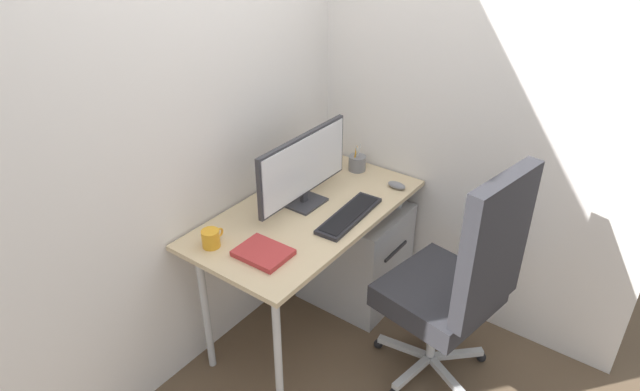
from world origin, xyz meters
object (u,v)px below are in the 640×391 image
object	(u,v)px
keyboard	(349,215)
notebook	(263,253)
filing_cabinet	(354,252)
office_chair	(459,280)
mouse	(397,185)
coffee_mug	(211,238)
pen_holder	(357,163)
monitor	(304,168)

from	to	relation	value
keyboard	notebook	size ratio (longest dim) A/B	1.93
filing_cabinet	notebook	xyz separation A→B (m)	(-0.78, -0.03, 0.46)
office_chair	mouse	xyz separation A→B (m)	(0.34, 0.53, 0.15)
notebook	coffee_mug	world-z (taller)	coffee_mug
filing_cabinet	keyboard	size ratio (longest dim) A/B	1.39
filing_cabinet	mouse	bearing A→B (deg)	-67.73
filing_cabinet	office_chair	bearing A→B (deg)	-109.90
mouse	pen_holder	xyz separation A→B (m)	(0.05, 0.28, 0.03)
office_chair	monitor	size ratio (longest dim) A/B	1.86
filing_cabinet	monitor	bearing A→B (deg)	163.11
filing_cabinet	mouse	size ratio (longest dim) A/B	5.98
monitor	mouse	distance (m)	0.53
pen_holder	mouse	bearing A→B (deg)	-100.24
pen_holder	coffee_mug	size ratio (longest dim) A/B	1.33
office_chair	notebook	size ratio (longest dim) A/B	5.25
keyboard	coffee_mug	size ratio (longest dim) A/B	3.79
filing_cabinet	keyboard	world-z (taller)	keyboard
monitor	notebook	bearing A→B (deg)	-164.22
monitor	mouse	world-z (taller)	monitor
keyboard	notebook	distance (m)	0.49
filing_cabinet	mouse	world-z (taller)	mouse
pen_holder	coffee_mug	xyz separation A→B (m)	(-0.99, 0.11, -0.00)
mouse	notebook	world-z (taller)	mouse
monitor	pen_holder	distance (m)	0.48
keyboard	mouse	bearing A→B (deg)	-5.88
mouse	keyboard	bearing A→B (deg)	175.25
keyboard	pen_holder	size ratio (longest dim) A/B	2.85
mouse	monitor	bearing A→B (deg)	145.20
pen_holder	coffee_mug	bearing A→B (deg)	173.41
keyboard	pen_holder	world-z (taller)	pen_holder
office_chair	keyboard	size ratio (longest dim) A/B	2.72
mouse	pen_holder	size ratio (longest dim) A/B	0.66
keyboard	filing_cabinet	bearing A→B (deg)	27.16
office_chair	mouse	world-z (taller)	office_chair
monitor	coffee_mug	distance (m)	0.57
coffee_mug	office_chair	bearing A→B (deg)	-56.86
office_chair	monitor	xyz separation A→B (m)	(-0.07, 0.82, 0.34)
monitor	mouse	xyz separation A→B (m)	(0.41, -0.29, -0.18)
monitor	keyboard	distance (m)	0.32
mouse	pen_holder	world-z (taller)	pen_holder
filing_cabinet	notebook	bearing A→B (deg)	-177.94
keyboard	office_chair	bearing A→B (deg)	-85.62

